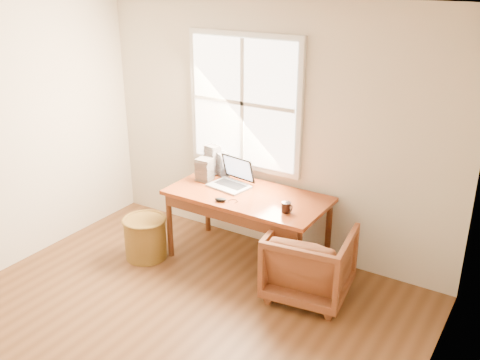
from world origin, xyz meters
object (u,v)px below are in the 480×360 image
(desk, at_px, (248,196))
(cd_stack_a, at_px, (222,163))
(armchair, at_px, (310,262))
(coffee_mug, at_px, (286,207))
(wicker_stool, at_px, (145,238))
(laptop, at_px, (229,175))

(desk, height_order, cd_stack_a, cd_stack_a)
(armchair, distance_m, coffee_mug, 0.55)
(desk, bearing_deg, armchair, -15.85)
(armchair, xyz_separation_m, wicker_stool, (-1.74, -0.27, -0.12))
(laptop, distance_m, cd_stack_a, 0.37)
(wicker_stool, bearing_deg, laptop, 38.62)
(desk, xyz_separation_m, cd_stack_a, (-0.51, 0.31, 0.15))
(desk, distance_m, wicker_stool, 1.18)
(laptop, distance_m, coffee_mug, 0.80)
(armchair, relative_size, cd_stack_a, 2.93)
(laptop, bearing_deg, wicker_stool, -132.19)
(coffee_mug, bearing_deg, armchair, -34.82)
(cd_stack_a, bearing_deg, desk, -31.21)
(wicker_stool, relative_size, coffee_mug, 4.47)
(desk, relative_size, armchair, 2.14)
(desk, height_order, laptop, laptop)
(armchair, relative_size, wicker_stool, 1.73)
(wicker_stool, bearing_deg, cd_stack_a, 62.26)
(armchair, height_order, wicker_stool, armchair)
(armchair, bearing_deg, desk, -23.52)
(coffee_mug, bearing_deg, wicker_stool, 170.46)
(desk, height_order, wicker_stool, desk)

